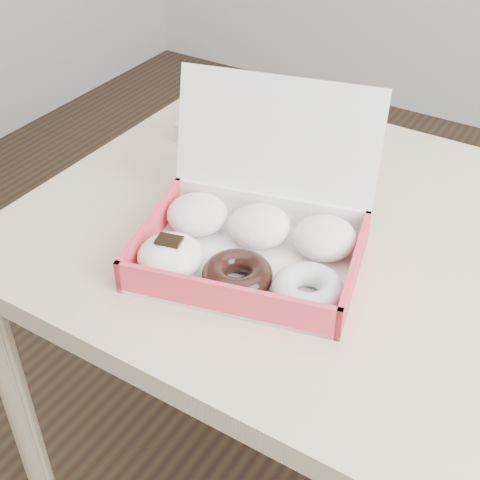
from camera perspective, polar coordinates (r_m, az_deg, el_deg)
The scene contains 3 objects.
table at distance 1.12m, azimuth 12.05°, elevation -4.00°, with size 1.20×0.80×0.75m.
donut_box at distance 1.01m, azimuth 0.90°, elevation 0.28°, with size 0.39×0.36×0.24m.
newspapers at distance 1.37m, azimuth 0.79°, elevation 10.01°, with size 0.24×0.19×0.04m, color silver.
Camera 1 is at (0.24, -0.82, 1.39)m, focal length 50.00 mm.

